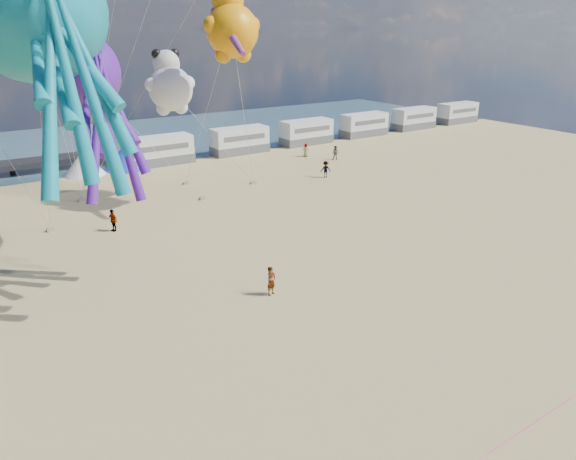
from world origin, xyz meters
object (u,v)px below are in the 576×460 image
object	(u,v)px
motorhome_0	(161,150)
kite_panda	(171,89)
sandbag_e	(82,200)
kite_octopus_purple	(78,72)
motorhome_5	(457,113)
sandbag_a	(51,230)
sandbag_b	(202,198)
sandbag_d	(186,183)
beachgoer_3	(113,220)
beachgoer_0	(306,150)
beachgoer_2	(326,169)
kite_teddy_orange	(232,31)
tent_blue	(124,158)
sandbag_c	(253,183)
motorhome_4	(414,118)
windsock_right	(101,38)
motorhome_2	(306,132)
motorhome_1	(240,140)
kite_octopus_teal	(32,11)
tent_white	(83,163)
standing_person	(271,281)
windsock_mid	(229,32)
beachgoer_1	(336,153)
motorhome_3	(364,125)

from	to	relation	value
motorhome_0	kite_panda	xyz separation A→B (m)	(-2.78, -11.60, 7.55)
sandbag_e	kite_octopus_purple	world-z (taller)	kite_octopus_purple
motorhome_5	sandbag_a	xyz separation A→B (m)	(-61.25, -14.46, -1.39)
sandbag_b	sandbag_d	distance (m)	5.20
beachgoer_3	beachgoer_0	bearing A→B (deg)	94.46
beachgoer_2	kite_teddy_orange	xyz separation A→B (m)	(-11.12, -2.83, 12.61)
tent_blue	sandbag_c	world-z (taller)	tent_blue
motorhome_4	kite_octopus_purple	xyz separation A→B (m)	(-49.36, -19.35, 9.71)
motorhome_0	beachgoer_3	xyz separation A→B (m)	(-9.92, -16.93, -0.68)
windsock_right	motorhome_2	bearing A→B (deg)	47.50
motorhome_1	beachgoer_2	distance (m)	14.02
sandbag_e	kite_octopus_teal	distance (m)	19.86
motorhome_0	motorhome_1	bearing A→B (deg)	0.00
tent_white	sandbag_a	distance (m)	15.60
kite_octopus_teal	beachgoer_3	bearing A→B (deg)	41.17
tent_white	beachgoer_2	world-z (taller)	tent_white
motorhome_4	sandbag_e	bearing A→B (deg)	-169.94
sandbag_d	kite_teddy_orange	xyz separation A→B (m)	(1.25, -8.13, 13.30)
kite_panda	tent_blue	bearing A→B (deg)	77.53
standing_person	sandbag_e	distance (m)	23.21
windsock_mid	kite_octopus_teal	bearing A→B (deg)	-150.74
sandbag_c	kite_octopus_purple	world-z (taller)	kite_octopus_purple
motorhome_1	sandbag_a	distance (m)	27.42
sandbag_e	kite_panda	bearing A→B (deg)	-22.20
tent_white	tent_blue	xyz separation A→B (m)	(4.00, 0.00, 0.00)
motorhome_1	beachgoer_2	bearing A→B (deg)	-81.89
beachgoer_0	sandbag_c	bearing A→B (deg)	65.16
motorhome_5	sandbag_b	bearing A→B (deg)	-164.37
beachgoer_0	kite_octopus_purple	bearing A→B (deg)	61.73
motorhome_1	kite_panda	world-z (taller)	kite_panda
beachgoer_0	beachgoer_1	xyz separation A→B (m)	(1.85, -3.08, 0.03)
kite_panda	sandbag_b	bearing A→B (deg)	-78.23
windsock_right	motorhome_0	bearing A→B (deg)	80.07
standing_person	sandbag_c	size ratio (longest dim) A/B	3.30
tent_white	windsock_mid	distance (m)	22.57
sandbag_c	kite_panda	world-z (taller)	kite_panda
tent_blue	kite_panda	size ratio (longest dim) A/B	0.66
sandbag_a	sandbag_c	xyz separation A→B (m)	(18.16, 2.49, 0.00)
motorhome_3	beachgoer_3	world-z (taller)	motorhome_3
beachgoer_0	kite_octopus_teal	xyz separation A→B (m)	(-28.59, -16.21, 13.65)
tent_white	kite_octopus_purple	world-z (taller)	kite_octopus_purple
beachgoer_3	kite_panda	xyz separation A→B (m)	(7.15, 5.32, 8.24)
beachgoer_1	beachgoer_3	bearing A→B (deg)	-109.05
motorhome_4	windsock_right	bearing A→B (deg)	-165.12
kite_panda	tent_white	bearing A→B (deg)	95.75
sandbag_c	sandbag_a	bearing A→B (deg)	-172.21
tent_blue	standing_person	xyz separation A→B (m)	(-1.44, -31.25, -0.38)
beachgoer_0	kite_octopus_teal	world-z (taller)	kite_octopus_teal
motorhome_4	motorhome_5	world-z (taller)	same
sandbag_b	motorhome_5	bearing A→B (deg)	15.63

